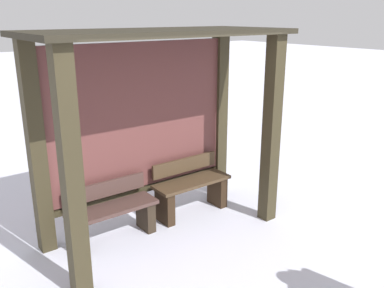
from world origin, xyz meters
name	(u,v)px	position (x,y,z in m)	size (l,w,h in m)	color
ground_plane	(165,232)	(0.00, 0.00, 0.00)	(60.00, 60.00, 0.00)	silver
bus_shelter	(153,104)	(0.00, 0.21, 1.65)	(3.04, 1.39, 2.54)	#352E1C
bench_left_inside	(112,214)	(-0.61, 0.24, 0.34)	(1.12, 0.37, 0.73)	#48322D
bench_center_inside	(191,189)	(0.61, 0.24, 0.36)	(1.12, 0.38, 0.78)	#463422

